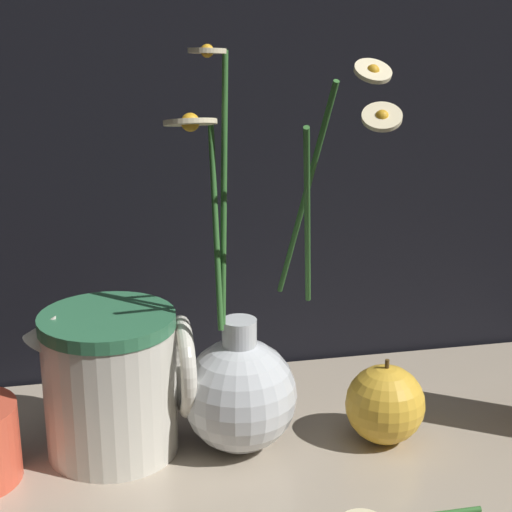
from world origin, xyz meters
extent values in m
plane|color=black|center=(0.00, 0.00, 0.00)|extent=(6.00, 6.00, 0.00)
cube|color=tan|center=(0.00, 0.00, 0.01)|extent=(0.72, 0.35, 0.01)
sphere|color=silver|center=(-0.02, 0.01, 0.06)|extent=(0.10, 0.10, 0.10)
cylinder|color=silver|center=(-0.02, 0.01, 0.12)|extent=(0.03, 0.03, 0.03)
cylinder|color=#336B2D|center=(0.04, 0.01, 0.24)|extent=(0.02, 0.12, 0.21)
cylinder|color=beige|center=(0.10, 0.02, 0.35)|extent=(0.04, 0.03, 0.02)
sphere|color=gold|center=(0.10, 0.02, 0.35)|extent=(0.01, 0.01, 0.01)
cylinder|color=#336B2D|center=(-0.03, 0.01, 0.25)|extent=(0.02, 0.03, 0.23)
cylinder|color=beige|center=(-0.04, 0.02, 0.37)|extent=(0.04, 0.04, 0.01)
sphere|color=gold|center=(-0.04, 0.02, 0.37)|extent=(0.01, 0.01, 0.01)
cylinder|color=#336B2D|center=(0.04, -0.01, 0.23)|extent=(0.04, 0.12, 0.18)
cylinder|color=beige|center=(0.09, -0.03, 0.32)|extent=(0.04, 0.04, 0.02)
sphere|color=gold|center=(0.09, -0.03, 0.32)|extent=(0.01, 0.01, 0.01)
cylinder|color=#336B2D|center=(-0.04, 0.01, 0.22)|extent=(0.01, 0.04, 0.18)
cylinder|color=beige|center=(-0.06, 0.01, 0.31)|extent=(0.04, 0.04, 0.01)
sphere|color=gold|center=(-0.06, 0.01, 0.31)|extent=(0.02, 0.02, 0.02)
cylinder|color=beige|center=(-0.13, 0.03, 0.08)|extent=(0.12, 0.12, 0.13)
cylinder|color=#33724C|center=(-0.13, 0.03, 0.14)|extent=(0.12, 0.12, 0.01)
torus|color=beige|center=(-0.07, 0.03, 0.09)|extent=(0.01, 0.09, 0.09)
cone|color=beige|center=(-0.18, 0.03, 0.13)|extent=(0.04, 0.03, 0.04)
sphere|color=gold|center=(0.11, -0.01, 0.05)|extent=(0.07, 0.07, 0.07)
cylinder|color=#4C3819|center=(0.11, -0.01, 0.09)|extent=(0.00, 0.00, 0.01)
camera|label=1|loc=(-0.15, -0.68, 0.42)|focal=60.00mm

